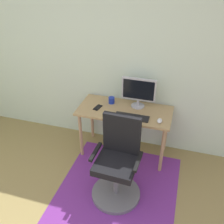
{
  "coord_description": "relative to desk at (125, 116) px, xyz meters",
  "views": [
    {
      "loc": [
        1.1,
        -0.95,
        2.5
      ],
      "look_at": [
        0.33,
        1.6,
        0.82
      ],
      "focal_mm": 41.33,
      "sensor_mm": 36.0,
      "label": 1
    }
  ],
  "objects": [
    {
      "name": "office_chair",
      "position": [
        0.11,
        -0.73,
        -0.23
      ],
      "size": [
        0.58,
        0.58,
        1.03
      ],
      "rotation": [
        0.0,
        0.0,
        -0.04
      ],
      "color": "slate",
      "rests_on": "ground"
    },
    {
      "name": "monitor",
      "position": [
        0.14,
        0.14,
        0.32
      ],
      "size": [
        0.45,
        0.18,
        0.41
      ],
      "color": "#B2B2B7",
      "rests_on": "desk"
    },
    {
      "name": "computer_mouse",
      "position": [
        0.48,
        -0.15,
        0.11
      ],
      "size": [
        0.06,
        0.1,
        0.03
      ],
      "primitive_type": "ellipsoid",
      "color": "white",
      "rests_on": "desk"
    },
    {
      "name": "keyboard",
      "position": [
        0.13,
        -0.15,
        0.1
      ],
      "size": [
        0.43,
        0.13,
        0.02
      ],
      "primitive_type": "cube",
      "color": "black",
      "rests_on": "desk"
    },
    {
      "name": "cell_phone",
      "position": [
        -0.36,
        -0.05,
        0.09
      ],
      "size": [
        0.1,
        0.15,
        0.01
      ],
      "primitive_type": "cube",
      "rotation": [
        0.0,
        0.0,
        -0.21
      ],
      "color": "black",
      "rests_on": "desk"
    },
    {
      "name": "coffee_cup",
      "position": [
        -0.22,
        0.12,
        0.13
      ],
      "size": [
        0.08,
        0.08,
        0.09
      ],
      "primitive_type": "cylinder",
      "color": "#192FA1",
      "rests_on": "desk"
    },
    {
      "name": "wall_back",
      "position": [
        -0.43,
        0.35,
        0.67
      ],
      "size": [
        6.0,
        0.1,
        2.6
      ],
      "primitive_type": "cube",
      "color": "silver",
      "rests_on": "ground"
    },
    {
      "name": "area_rug",
      "position": [
        0.11,
        -0.68,
        -0.63
      ],
      "size": [
        1.41,
        1.5,
        0.01
      ],
      "primitive_type": "cube",
      "color": "#702C85",
      "rests_on": "ground"
    },
    {
      "name": "desk",
      "position": [
        0.0,
        0.0,
        0.0
      ],
      "size": [
        1.23,
        0.56,
        0.72
      ],
      "color": "tan",
      "rests_on": "ground"
    }
  ]
}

